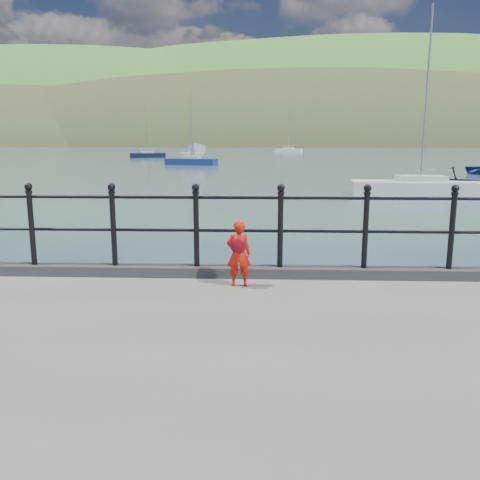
{
  "coord_description": "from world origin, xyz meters",
  "views": [
    {
      "loc": [
        0.32,
        -7.26,
        2.98
      ],
      "look_at": [
        0.03,
        -0.2,
        1.55
      ],
      "focal_mm": 38.0,
      "sensor_mm": 36.0,
      "label": 1
    }
  ],
  "objects_px": {
    "launch_navy": "(455,180)",
    "sailboat_deep": "(289,151)",
    "launch_white": "(198,151)",
    "sailboat_port": "(191,162)",
    "child": "(239,253)",
    "railing": "(238,220)",
    "sailboat_near": "(420,188)",
    "sailboat_left": "(148,155)"
  },
  "relations": [
    {
      "from": "launch_navy",
      "to": "sailboat_near",
      "type": "xyz_separation_m",
      "value": [
        -2.14,
        -0.88,
        -0.38
      ]
    },
    {
      "from": "railing",
      "to": "child",
      "type": "height_order",
      "value": "railing"
    },
    {
      "from": "railing",
      "to": "sailboat_near",
      "type": "xyz_separation_m",
      "value": [
        8.77,
        20.23,
        -1.48
      ]
    },
    {
      "from": "child",
      "to": "launch_white",
      "type": "height_order",
      "value": "launch_white"
    },
    {
      "from": "railing",
      "to": "launch_white",
      "type": "bearing_deg",
      "value": 97.61
    },
    {
      "from": "launch_navy",
      "to": "railing",
      "type": "bearing_deg",
      "value": 173.91
    },
    {
      "from": "launch_white",
      "to": "railing",
      "type": "bearing_deg",
      "value": -80.02
    },
    {
      "from": "railing",
      "to": "sailboat_deep",
      "type": "bearing_deg",
      "value": 86.58
    },
    {
      "from": "sailboat_near",
      "to": "sailboat_port",
      "type": "xyz_separation_m",
      "value": [
        -16.14,
        28.79,
        -0.0
      ]
    },
    {
      "from": "sailboat_near",
      "to": "sailboat_left",
      "type": "xyz_separation_m",
      "value": [
        -25.5,
        49.0,
        -0.0
      ]
    },
    {
      "from": "sailboat_deep",
      "to": "sailboat_port",
      "type": "relative_size",
      "value": 1.0
    },
    {
      "from": "launch_navy",
      "to": "sailboat_deep",
      "type": "height_order",
      "value": "sailboat_deep"
    },
    {
      "from": "sailboat_near",
      "to": "sailboat_port",
      "type": "bearing_deg",
      "value": 122.98
    },
    {
      "from": "railing",
      "to": "sailboat_left",
      "type": "bearing_deg",
      "value": 103.59
    },
    {
      "from": "launch_navy",
      "to": "sailboat_near",
      "type": "distance_m",
      "value": 2.35
    },
    {
      "from": "launch_white",
      "to": "sailboat_deep",
      "type": "relative_size",
      "value": 0.71
    },
    {
      "from": "sailboat_left",
      "to": "launch_white",
      "type": "bearing_deg",
      "value": -56.63
    },
    {
      "from": "launch_navy",
      "to": "sailboat_port",
      "type": "height_order",
      "value": "sailboat_port"
    },
    {
      "from": "sailboat_left",
      "to": "sailboat_port",
      "type": "distance_m",
      "value": 22.28
    },
    {
      "from": "child",
      "to": "sailboat_deep",
      "type": "xyz_separation_m",
      "value": [
        5.87,
        99.17,
        -1.12
      ]
    },
    {
      "from": "sailboat_near",
      "to": "sailboat_deep",
      "type": "bearing_deg",
      "value": 95.79
    },
    {
      "from": "sailboat_deep",
      "to": "sailboat_port",
      "type": "bearing_deg",
      "value": -86.97
    },
    {
      "from": "launch_white",
      "to": "launch_navy",
      "type": "xyz_separation_m",
      "value": [
        19.24,
        -41.19,
        -0.42
      ]
    },
    {
      "from": "launch_navy",
      "to": "sailboat_near",
      "type": "bearing_deg",
      "value": 133.53
    },
    {
      "from": "sailboat_deep",
      "to": "sailboat_left",
      "type": "bearing_deg",
      "value": -109.55
    },
    {
      "from": "railing",
      "to": "launch_navy",
      "type": "bearing_deg",
      "value": 62.66
    },
    {
      "from": "sailboat_near",
      "to": "sailboat_port",
      "type": "distance_m",
      "value": 33.0
    },
    {
      "from": "railing",
      "to": "launch_white",
      "type": "xyz_separation_m",
      "value": [
        -8.32,
        62.3,
        -0.69
      ]
    },
    {
      "from": "child",
      "to": "launch_navy",
      "type": "bearing_deg",
      "value": -122.49
    },
    {
      "from": "sailboat_port",
      "to": "child",
      "type": "bearing_deg",
      "value": -66.48
    },
    {
      "from": "launch_white",
      "to": "sailboat_deep",
      "type": "distance_m",
      "value": 39.08
    },
    {
      "from": "child",
      "to": "sailboat_port",
      "type": "bearing_deg",
      "value": -87.23
    },
    {
      "from": "sailboat_deep",
      "to": "sailboat_left",
      "type": "relative_size",
      "value": 1.09
    },
    {
      "from": "child",
      "to": "sailboat_near",
      "type": "bearing_deg",
      "value": -118.61
    },
    {
      "from": "launch_white",
      "to": "sailboat_left",
      "type": "xyz_separation_m",
      "value": [
        -8.41,
        6.94,
        -0.8
      ]
    },
    {
      "from": "launch_white",
      "to": "sailboat_left",
      "type": "bearing_deg",
      "value": 142.84
    },
    {
      "from": "child",
      "to": "sailboat_near",
      "type": "height_order",
      "value": "sailboat_near"
    },
    {
      "from": "child",
      "to": "launch_navy",
      "type": "xyz_separation_m",
      "value": [
        10.89,
        21.6,
        -0.74
      ]
    },
    {
      "from": "launch_navy",
      "to": "sailboat_deep",
      "type": "xyz_separation_m",
      "value": [
        -5.02,
        77.58,
        -0.38
      ]
    },
    {
      "from": "sailboat_deep",
      "to": "railing",
      "type": "bearing_deg",
      "value": -75.43
    },
    {
      "from": "launch_white",
      "to": "sailboat_port",
      "type": "height_order",
      "value": "sailboat_port"
    },
    {
      "from": "launch_navy",
      "to": "sailboat_near",
      "type": "height_order",
      "value": "sailboat_near"
    }
  ]
}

